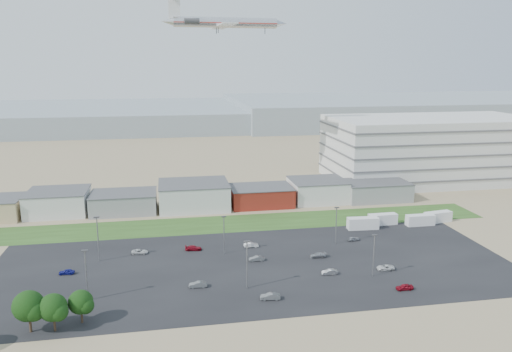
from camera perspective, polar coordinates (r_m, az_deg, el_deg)
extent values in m
plane|color=#887756|center=(98.70, -0.99, -14.90)|extent=(700.00, 700.00, 0.00)
cube|color=black|center=(117.30, -0.14, -10.23)|extent=(120.00, 50.00, 0.01)
cube|color=#2D4B1C|center=(146.36, -4.29, -5.52)|extent=(160.00, 16.00, 0.02)
cube|color=silver|center=(211.62, 19.35, 2.98)|extent=(80.00, 40.00, 25.00)
imported|color=silver|center=(118.74, 14.59, -10.08)|extent=(4.17, 2.28, 1.11)
imported|color=#A5A5AA|center=(113.80, 8.40, -10.80)|extent=(3.65, 1.41, 1.19)
imported|color=maroon|center=(110.03, 16.61, -12.06)|extent=(3.62, 1.51, 1.23)
imported|color=#595B5E|center=(107.44, -6.65, -12.20)|extent=(3.88, 1.57, 1.25)
imported|color=navy|center=(120.40, -20.83, -10.19)|extent=(3.46, 1.62, 1.15)
imported|color=maroon|center=(127.22, -7.17, -8.17)|extent=(4.25, 2.05, 1.19)
imported|color=#595B5E|center=(119.83, 0.07, -9.41)|extent=(3.63, 1.31, 1.19)
imported|color=#A5A5AA|center=(135.20, 11.08, -7.05)|extent=(3.42, 1.75, 1.11)
imported|color=silver|center=(127.35, -13.15, -8.41)|extent=(4.09, 2.14, 1.10)
imported|color=silver|center=(128.31, -0.56, -7.87)|extent=(3.74, 1.38, 1.22)
imported|color=#A5A5AA|center=(122.80, 7.08, -8.96)|extent=(4.06, 1.82, 1.16)
imported|color=#595B5E|center=(101.77, 1.63, -13.59)|extent=(4.14, 1.86, 1.32)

